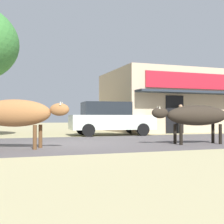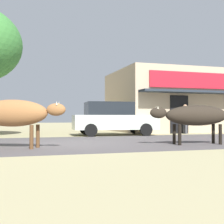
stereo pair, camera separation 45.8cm
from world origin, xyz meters
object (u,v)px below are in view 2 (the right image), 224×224
Objects in this scene: cow_far_dark at (195,116)px; pedestrian_by_shop at (185,117)px; parked_hatchback_car at (113,118)px; cow_near_brown at (13,114)px.

pedestrian_by_shop is (3.13, 5.90, -0.01)m from cow_far_dark.
cow_near_brown is (-4.65, -5.15, 0.16)m from parked_hatchback_car.
pedestrian_by_shop is at bearing 62.10° from cow_far_dark.
cow_far_dark is (1.08, -5.63, 0.10)m from parked_hatchback_car.
pedestrian_by_shop reaches higher than cow_far_dark.
cow_far_dark is 1.75× the size of pedestrian_by_shop.
cow_near_brown is 10.38m from pedestrian_by_shop.
parked_hatchback_car is 2.64× the size of pedestrian_by_shop.
parked_hatchback_car is at bearing -176.32° from pedestrian_by_shop.
cow_near_brown is at bearing -132.08° from parked_hatchback_car.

